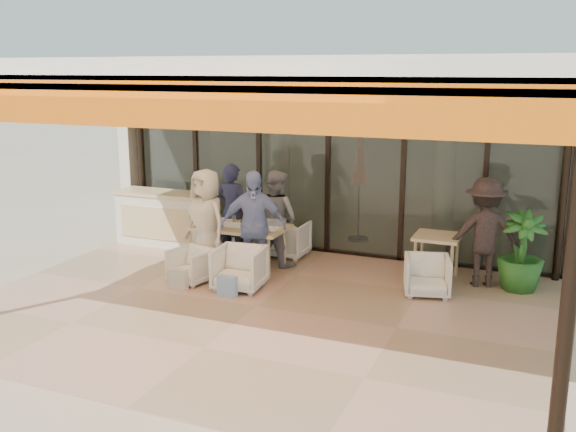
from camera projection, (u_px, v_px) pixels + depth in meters
The scene contains 21 objects.
ground at pixel (257, 308), 9.06m from camera, with size 70.00×70.00×0.00m, color #C6B293.
terrace_floor at pixel (257, 307), 9.06m from camera, with size 8.00×6.00×0.01m, color tan.
terrace_structure at pixel (245, 73), 8.09m from camera, with size 8.00×6.00×3.40m.
glass_storefront at pixel (328, 166), 11.40m from camera, with size 8.08×0.10×3.20m.
interior_block at pixel (365, 121), 13.33m from camera, with size 9.05×3.62×3.52m.
host_counter at pixel (164, 218), 12.13m from camera, with size 1.85×0.65×1.04m.
dining_table at pixel (242, 229), 10.68m from camera, with size 1.50×0.90×0.93m.
chair_far_left at pixel (245, 236), 11.77m from camera, with size 0.57×0.53×0.59m, color white.
chair_far_right at pixel (287, 237), 11.44m from camera, with size 0.69×0.65×0.71m, color white.
chair_near_left at pixel (192, 264), 10.06m from camera, with size 0.59×0.56×0.61m, color white.
chair_near_right at pixel (239, 266), 9.73m from camera, with size 0.71×0.67×0.73m, color white.
diner_navy at pixel (232, 212), 11.20m from camera, with size 0.62×0.41×1.71m, color #1B203C.
diner_grey at pixel (276, 218), 10.89m from camera, with size 0.80×0.63×1.65m, color slate.
diner_cream at pixel (206, 222), 10.38m from camera, with size 0.85×0.55×1.74m, color beige.
diner_periwinkle at pixel (253, 226), 10.07m from camera, with size 1.04×0.43×1.77m, color #798BCA.
tote_bag_cream at pixel (178, 280), 9.73m from camera, with size 0.30×0.10×0.34m, color silver.
tote_bag_blue at pixel (227, 287), 9.42m from camera, with size 0.30×0.10×0.34m, color #99BFD8.
side_table at pixel (437, 242), 10.09m from camera, with size 0.70×0.70×0.74m.
side_chair at pixel (427, 274), 9.49m from camera, with size 0.65×0.61×0.67m, color white.
standing_woman at pixel (484, 233), 9.76m from camera, with size 1.10×0.63×1.71m, color black.
potted_palm at pixel (521, 252), 9.61m from camera, with size 0.69×0.69×1.24m, color #1E5919.
Camera 1 is at (3.68, -7.71, 3.31)m, focal length 40.00 mm.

